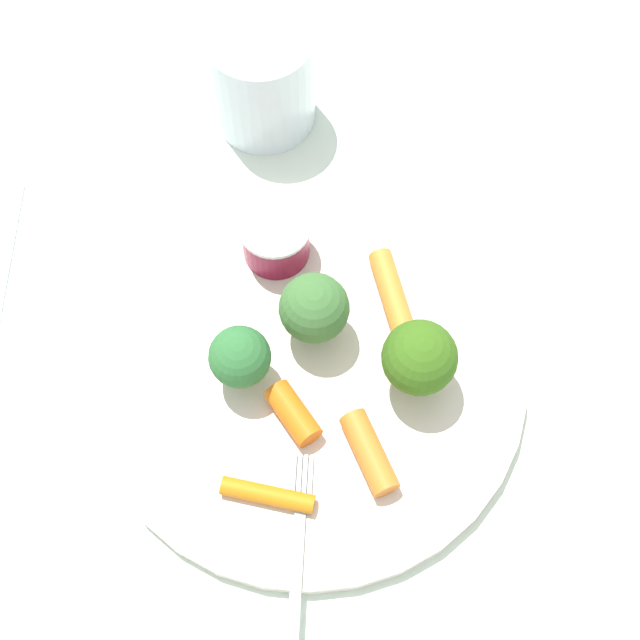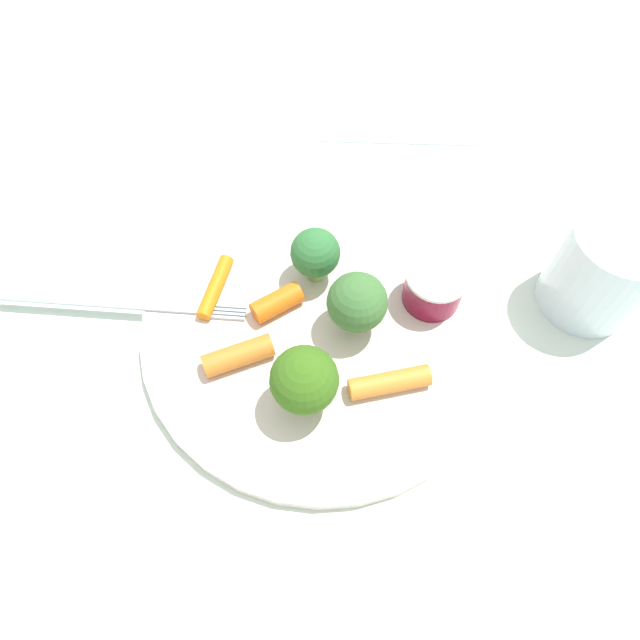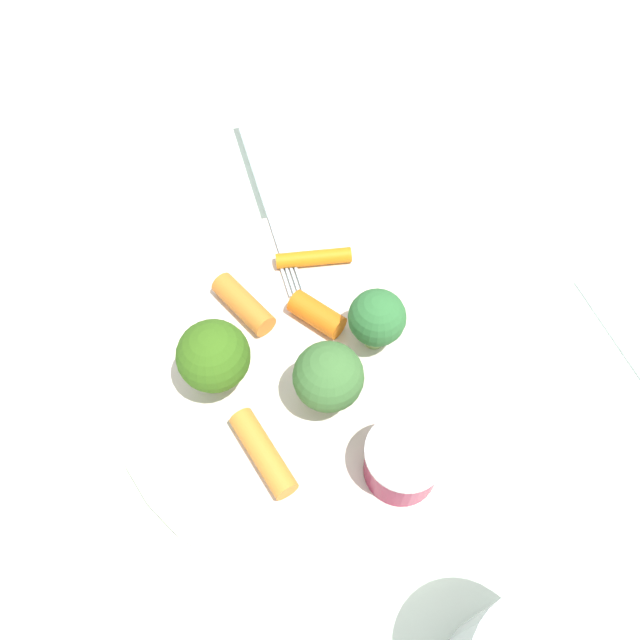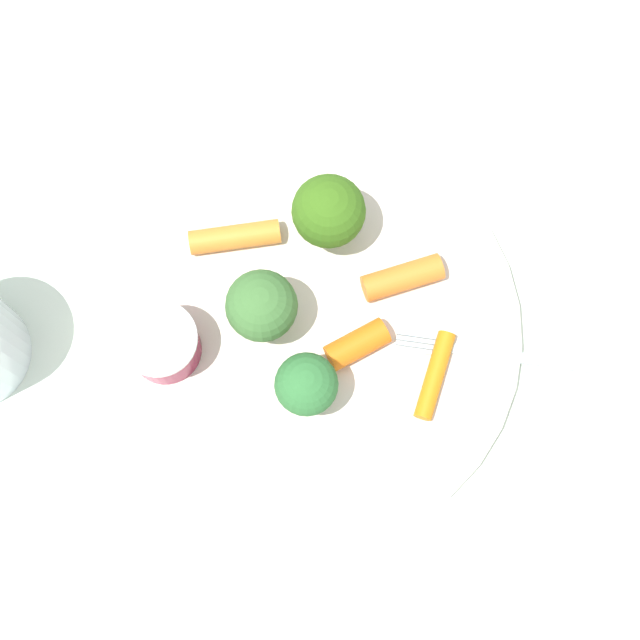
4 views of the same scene
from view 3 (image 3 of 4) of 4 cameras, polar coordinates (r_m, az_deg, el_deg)
ground_plane at (r=0.44m, az=0.03°, el=-4.95°), size 2.40×2.40×0.00m
plate at (r=0.43m, az=0.03°, el=-4.59°), size 0.28×0.28×0.01m
sauce_cup at (r=0.39m, az=7.50°, el=-12.61°), size 0.05×0.05×0.03m
broccoli_floret_0 at (r=0.39m, az=0.76°, el=-5.21°), size 0.04×0.04×0.06m
broccoli_floret_1 at (r=0.40m, az=-9.65°, el=-3.30°), size 0.05×0.05×0.06m
broccoli_floret_2 at (r=0.41m, az=5.20°, el=0.13°), size 0.04×0.04×0.05m
carrot_stick_0 at (r=0.47m, az=-0.59°, el=5.66°), size 0.04×0.05×0.01m
carrot_stick_1 at (r=0.44m, az=-0.31°, el=0.52°), size 0.04×0.02×0.02m
carrot_stick_2 at (r=0.40m, az=-5.19°, el=-11.94°), size 0.06×0.02×0.02m
carrot_stick_3 at (r=0.45m, az=-6.98°, el=1.44°), size 0.05×0.02×0.02m
fork at (r=0.52m, az=-4.88°, el=10.70°), size 0.18×0.09×0.00m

